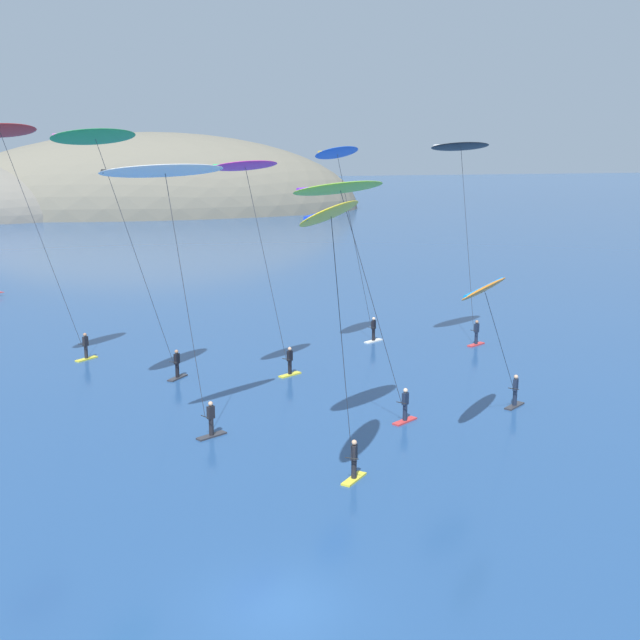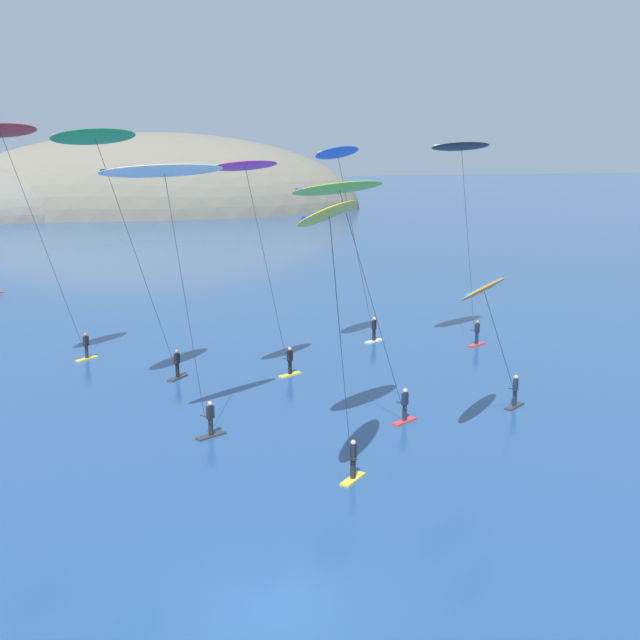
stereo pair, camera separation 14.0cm
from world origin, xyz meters
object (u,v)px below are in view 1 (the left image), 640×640
at_px(kitesurfer_magenta, 250,185).
at_px(kitesurfer_blue, 341,169).
at_px(kitesurfer_white, 169,194).
at_px(kitesurfer_black, 462,160).
at_px(kitesurfer_orange, 488,300).
at_px(kitesurfer_lime, 345,205).
at_px(kitesurfer_green, 101,154).
at_px(kitesurfer_yellow, 333,236).
at_px(kitesurfer_red, 7,150).

bearing_deg(kitesurfer_magenta, kitesurfer_blue, 38.64).
relative_size(kitesurfer_magenta, kitesurfer_white, 1.00).
xyz_separation_m(kitesurfer_black, kitesurfer_orange, (-5.45, -14.96, -5.74)).
relative_size(kitesurfer_lime, kitesurfer_white, 0.95).
distance_m(kitesurfer_green, kitesurfer_yellow, 16.74).
xyz_separation_m(kitesurfer_yellow, kitesurfer_white, (-4.82, 7.99, 1.00)).
bearing_deg(kitesurfer_green, kitesurfer_red, 128.37).
height_order(kitesurfer_black, kitesurfer_red, kitesurfer_red).
height_order(kitesurfer_black, kitesurfer_yellow, kitesurfer_black).
bearing_deg(kitesurfer_magenta, kitesurfer_lime, -77.86).
bearing_deg(kitesurfer_white, kitesurfer_lime, -19.30).
height_order(kitesurfer_lime, kitesurfer_magenta, kitesurfer_magenta).
bearing_deg(kitesurfer_lime, kitesurfer_blue, 74.27).
bearing_deg(kitesurfer_green, kitesurfer_black, 14.53).
distance_m(kitesurfer_lime, kitesurfer_blue, 15.91).
height_order(kitesurfer_magenta, kitesurfer_yellow, kitesurfer_magenta).
height_order(kitesurfer_orange, kitesurfer_yellow, kitesurfer_yellow).
height_order(kitesurfer_lime, kitesurfer_yellow, kitesurfer_lime).
distance_m(kitesurfer_black, kitesurfer_green, 22.31).
bearing_deg(kitesurfer_yellow, kitesurfer_green, 116.76).
bearing_deg(kitesurfer_red, kitesurfer_green, -51.63).
relative_size(kitesurfer_black, kitesurfer_yellow, 1.17).
xyz_separation_m(kitesurfer_lime, kitesurfer_magenta, (-2.18, 10.11, 0.37)).
bearing_deg(kitesurfer_black, kitesurfer_red, 178.74).
distance_m(kitesurfer_red, kitesurfer_white, 15.09).
bearing_deg(kitesurfer_blue, kitesurfer_orange, -81.64).
bearing_deg(kitesurfer_orange, kitesurfer_blue, 98.36).
height_order(kitesurfer_red, kitesurfer_white, kitesurfer_red).
bearing_deg(kitesurfer_yellow, kitesurfer_lime, 69.19).
bearing_deg(kitesurfer_white, kitesurfer_orange, -10.78).
xyz_separation_m(kitesurfer_orange, kitesurfer_red, (-21.03, 15.54, 6.43)).
distance_m(kitesurfer_black, kitesurfer_orange, 16.92).
height_order(kitesurfer_red, kitesurfer_yellow, kitesurfer_red).
relative_size(kitesurfer_orange, kitesurfer_magenta, 0.60).
height_order(kitesurfer_lime, kitesurfer_white, kitesurfer_white).
bearing_deg(kitesurfer_lime, kitesurfer_magenta, 102.14).
height_order(kitesurfer_black, kitesurfer_magenta, kitesurfer_black).
relative_size(kitesurfer_green, kitesurfer_blue, 1.07).
height_order(kitesurfer_black, kitesurfer_green, kitesurfer_green).
height_order(kitesurfer_orange, kitesurfer_green, kitesurfer_green).
bearing_deg(kitesurfer_red, kitesurfer_blue, -0.34).
bearing_deg(kitesurfer_magenta, kitesurfer_red, 156.70).
distance_m(kitesurfer_orange, kitesurfer_lime, 7.85).
xyz_separation_m(kitesurfer_black, kitesurfer_green, (-21.59, -5.60, 0.52)).
bearing_deg(kitesurfer_black, kitesurfer_blue, 176.49).
xyz_separation_m(kitesurfer_orange, kitesurfer_magenta, (-8.75, 10.25, 4.67)).
bearing_deg(kitesurfer_lime, kitesurfer_white, 160.70).
bearing_deg(kitesurfer_red, kitesurfer_black, -1.26).
distance_m(kitesurfer_orange, kitesurfer_magenta, 14.26).
distance_m(kitesurfer_green, kitesurfer_white, 7.44).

